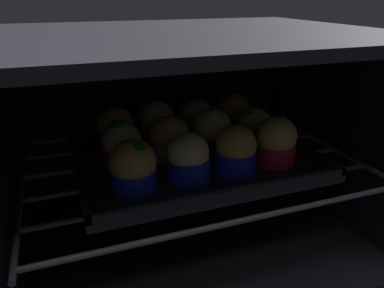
# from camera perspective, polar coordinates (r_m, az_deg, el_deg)

# --- Properties ---
(oven_cavity) EXTENTS (0.59, 0.47, 0.37)m
(oven_cavity) POSITION_cam_1_polar(r_m,az_deg,el_deg) (0.67, -1.40, 1.28)
(oven_cavity) COLOR black
(oven_cavity) RESTS_ON ground
(oven_rack) EXTENTS (0.55, 0.42, 0.01)m
(oven_rack) POSITION_cam_1_polar(r_m,az_deg,el_deg) (0.65, -0.14, -2.79)
(oven_rack) COLOR #51515B
(oven_rack) RESTS_ON oven_cavity
(baking_tray) EXTENTS (0.38, 0.31, 0.02)m
(baking_tray) POSITION_cam_1_polar(r_m,az_deg,el_deg) (0.64, 0.00, -2.07)
(baking_tray) COLOR black
(baking_tray) RESTS_ON oven_rack
(muffin_row0_col0) EXTENTS (0.07, 0.07, 0.07)m
(muffin_row0_col0) POSITION_cam_1_polar(r_m,az_deg,el_deg) (0.53, -8.96, -3.49)
(muffin_row0_col0) COLOR #1928B7
(muffin_row0_col0) RESTS_ON baking_tray
(muffin_row0_col1) EXTENTS (0.06, 0.06, 0.07)m
(muffin_row0_col1) POSITION_cam_1_polar(r_m,az_deg,el_deg) (0.54, -0.54, -2.15)
(muffin_row0_col1) COLOR #1928B7
(muffin_row0_col1) RESTS_ON baking_tray
(muffin_row0_col2) EXTENTS (0.06, 0.06, 0.07)m
(muffin_row0_col2) POSITION_cam_1_polar(r_m,az_deg,el_deg) (0.57, 6.64, -0.90)
(muffin_row0_col2) COLOR #1928B7
(muffin_row0_col2) RESTS_ON baking_tray
(muffin_row0_col3) EXTENTS (0.06, 0.06, 0.08)m
(muffin_row0_col3) POSITION_cam_1_polar(r_m,az_deg,el_deg) (0.61, 12.65, 0.40)
(muffin_row0_col3) COLOR red
(muffin_row0_col3) RESTS_ON baking_tray
(muffin_row1_col0) EXTENTS (0.06, 0.06, 0.08)m
(muffin_row1_col0) POSITION_cam_1_polar(r_m,az_deg,el_deg) (0.60, -10.58, -0.26)
(muffin_row1_col0) COLOR red
(muffin_row1_col0) RESTS_ON baking_tray
(muffin_row1_col1) EXTENTS (0.07, 0.07, 0.07)m
(muffin_row1_col1) POSITION_cam_1_polar(r_m,az_deg,el_deg) (0.61, -3.43, 0.59)
(muffin_row1_col1) COLOR silver
(muffin_row1_col1) RESTS_ON baking_tray
(muffin_row1_col2) EXTENTS (0.07, 0.07, 0.08)m
(muffin_row1_col2) POSITION_cam_1_polar(r_m,az_deg,el_deg) (0.63, 3.08, 1.75)
(muffin_row1_col2) COLOR #1928B7
(muffin_row1_col2) RESTS_ON baking_tray
(muffin_row1_col3) EXTENTS (0.06, 0.06, 0.07)m
(muffin_row1_col3) POSITION_cam_1_polar(r_m,az_deg,el_deg) (0.67, 9.39, 2.32)
(muffin_row1_col3) COLOR #7A238C
(muffin_row1_col3) RESTS_ON baking_tray
(muffin_row2_col0) EXTENTS (0.06, 0.06, 0.08)m
(muffin_row2_col0) POSITION_cam_1_polar(r_m,az_deg,el_deg) (0.66, -11.53, 2.16)
(muffin_row2_col0) COLOR #7A238C
(muffin_row2_col0) RESTS_ON baking_tray
(muffin_row2_col1) EXTENTS (0.07, 0.07, 0.08)m
(muffin_row2_col1) POSITION_cam_1_polar(r_m,az_deg,el_deg) (0.68, -5.33, 3.22)
(muffin_row2_col1) COLOR red
(muffin_row2_col1) RESTS_ON baking_tray
(muffin_row2_col2) EXTENTS (0.07, 0.07, 0.08)m
(muffin_row2_col2) POSITION_cam_1_polar(r_m,az_deg,el_deg) (0.70, 0.79, 3.65)
(muffin_row2_col2) COLOR silver
(muffin_row2_col2) RESTS_ON baking_tray
(muffin_row2_col3) EXTENTS (0.07, 0.07, 0.08)m
(muffin_row2_col3) POSITION_cam_1_polar(r_m,az_deg,el_deg) (0.73, 6.33, 4.47)
(muffin_row2_col3) COLOR #1928B7
(muffin_row2_col3) RESTS_ON baking_tray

